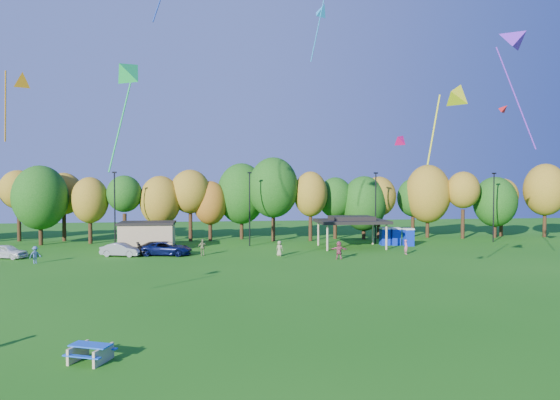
{
  "coord_description": "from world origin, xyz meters",
  "views": [
    {
      "loc": [
        -2.23,
        -21.0,
        7.79
      ],
      "look_at": [
        1.31,
        6.0,
        6.84
      ],
      "focal_mm": 32.0,
      "sensor_mm": 36.0,
      "label": 1
    }
  ],
  "objects": [
    {
      "name": "kite_6",
      "position": [
        13.12,
        9.16,
        13.49
      ],
      "size": [
        3.2,
        2.91,
        5.68
      ],
      "color": "#F3F619"
    },
    {
      "name": "far_person_3",
      "position": [
        10.29,
        28.29,
        0.92
      ],
      "size": [
        1.79,
        0.91,
        1.84
      ],
      "primitive_type": "imported",
      "rotation": [
        0.0,
        0.0,
        2.92
      ],
      "color": "#A6455D",
      "rests_on": "ground"
    },
    {
      "name": "picnic_table",
      "position": [
        -7.61,
        1.29,
        0.44
      ],
      "size": [
        2.18,
        2.01,
        0.76
      ],
      "rotation": [
        0.0,
        0.0,
        -0.39
      ],
      "color": "tan",
      "rests_on": "ground"
    },
    {
      "name": "kite_3",
      "position": [
        8.64,
        7.17,
        10.35
      ],
      "size": [
        1.3,
        1.31,
        1.07
      ],
      "color": "#D80C5E"
    },
    {
      "name": "kite_12",
      "position": [
        26.08,
        25.03,
        15.1
      ],
      "size": [
        1.38,
        1.44,
        1.16
      ],
      "color": "red"
    },
    {
      "name": "utility_building",
      "position": [
        -10.0,
        38.0,
        1.64
      ],
      "size": [
        6.3,
        4.3,
        3.25
      ],
      "color": "tan",
      "rests_on": "ground"
    },
    {
      "name": "car_d",
      "position": [
        -8.08,
        33.73,
        0.72
      ],
      "size": [
        5.28,
        3.03,
        1.44
      ],
      "primitive_type": "imported",
      "rotation": [
        0.0,
        0.0,
        1.79
      ],
      "color": "black",
      "rests_on": "ground"
    },
    {
      "name": "far_person_4",
      "position": [
        18.36,
        30.71,
        0.8
      ],
      "size": [
        0.45,
        0.62,
        1.61
      ],
      "primitive_type": "imported",
      "rotation": [
        0.0,
        0.0,
        1.68
      ],
      "color": "#C35C78",
      "rests_on": "ground"
    },
    {
      "name": "porta_potties",
      "position": [
        20.07,
        38.22,
        1.1
      ],
      "size": [
        3.75,
        2.32,
        2.18
      ],
      "color": "#0E29B7",
      "rests_on": "ground"
    },
    {
      "name": "pavilion",
      "position": [
        14.0,
        37.0,
        3.23
      ],
      "size": [
        8.2,
        6.2,
        3.77
      ],
      "color": "tan",
      "rests_on": "ground"
    },
    {
      "name": "kite_9",
      "position": [
        17.4,
        10.5,
        17.4
      ],
      "size": [
        4.05,
        4.15,
        8.49
      ],
      "color": "#6923BE"
    },
    {
      "name": "far_person_2",
      "position": [
        -19.41,
        29.39,
        0.83
      ],
      "size": [
        1.22,
        1.17,
        1.67
      ],
      "primitive_type": "imported",
      "rotation": [
        0.0,
        0.0,
        0.71
      ],
      "color": "#446297",
      "rests_on": "ground"
    },
    {
      "name": "kite_2",
      "position": [
        8.78,
        29.89,
        25.52
      ],
      "size": [
        2.42,
        3.76,
        6.49
      ],
      "color": "#2497E6"
    },
    {
      "name": "car_b",
      "position": [
        -12.05,
        33.13,
        0.7
      ],
      "size": [
        4.51,
        2.58,
        1.41
      ],
      "primitive_type": "imported",
      "rotation": [
        0.0,
        0.0,
        1.3
      ],
      "color": "gray",
      "rests_on": "ground"
    },
    {
      "name": "lamp_posts",
      "position": [
        2.0,
        40.0,
        4.9
      ],
      "size": [
        64.5,
        0.25,
        9.09
      ],
      "color": "black",
      "rests_on": "ground"
    },
    {
      "name": "tree_line",
      "position": [
        -1.03,
        45.51,
        5.91
      ],
      "size": [
        93.57,
        10.55,
        11.15
      ],
      "color": "black",
      "rests_on": "ground"
    },
    {
      "name": "ground",
      "position": [
        0.0,
        0.0,
        0.0
      ],
      "size": [
        160.0,
        160.0,
        0.0
      ],
      "primitive_type": "plane",
      "color": "#19600F",
      "rests_on": "ground"
    },
    {
      "name": "car_c",
      "position": [
        -7.34,
        33.2,
        0.74
      ],
      "size": [
        5.69,
        3.43,
        1.48
      ],
      "primitive_type": "imported",
      "rotation": [
        0.0,
        0.0,
        1.38
      ],
      "color": "#0B1446",
      "rests_on": "ground"
    },
    {
      "name": "far_person_0",
      "position": [
        -3.57,
        32.6,
        0.87
      ],
      "size": [
        1.08,
        0.58,
        1.75
      ],
      "primitive_type": "imported",
      "rotation": [
        0.0,
        0.0,
        0.16
      ],
      "color": "#808B55",
      "rests_on": "ground"
    },
    {
      "name": "far_person_5",
      "position": [
        4.54,
        31.14,
        0.81
      ],
      "size": [
        0.94,
        0.89,
        1.62
      ],
      "primitive_type": "imported",
      "rotation": [
        0.0,
        0.0,
        2.5
      ],
      "color": "gray",
      "rests_on": "ground"
    },
    {
      "name": "kite_4",
      "position": [
        -16.04,
        17.37,
        15.25
      ],
      "size": [
        1.99,
        3.23,
        5.46
      ],
      "color": "orange"
    },
    {
      "name": "car_a",
      "position": [
        -23.45,
        33.11,
        0.72
      ],
      "size": [
        4.55,
        2.96,
        1.44
      ],
      "primitive_type": "imported",
      "rotation": [
        0.0,
        0.0,
        1.24
      ],
      "color": "white",
      "rests_on": "ground"
    },
    {
      "name": "kite_1",
      "position": [
        -7.45,
        11.86,
        14.86
      ],
      "size": [
        3.05,
        4.39,
        7.65
      ],
      "color": "#1BCE52"
    }
  ]
}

